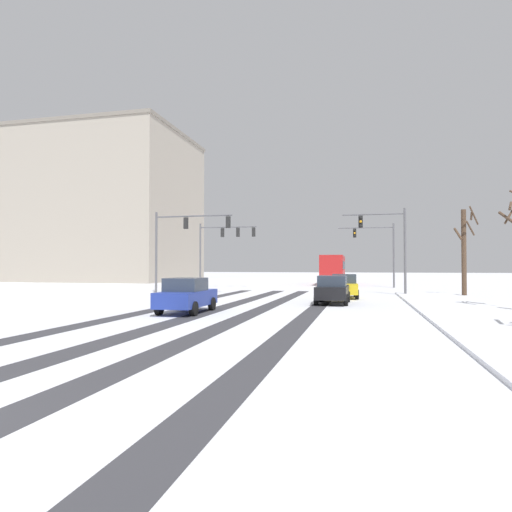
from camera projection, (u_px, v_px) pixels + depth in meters
The scene contains 15 objects.
wheel_track_left_lane at pixel (212, 311), 21.58m from camera, with size 1.02×35.71×0.01m, color #38383D.
wheel_track_right_lane at pixel (311, 313), 20.47m from camera, with size 0.87×35.71×0.01m, color #38383D.
wheel_track_center at pixel (157, 309), 22.26m from camera, with size 0.98×35.71×0.01m, color #38383D.
wheel_track_oncoming at pixel (256, 312), 21.08m from camera, with size 0.94×35.71×0.01m, color #38383D.
sidewalk_kerb_right at pixel (482, 320), 17.31m from camera, with size 4.00×35.71×0.12m, color white.
traffic_signal_near_left at pixel (182, 235), 35.14m from camera, with size 6.43×0.40×6.50m.
traffic_signal_far_left at pixel (223, 240), 44.93m from camera, with size 5.95×0.52×6.50m.
traffic_signal_near_right at pixel (388, 237), 33.42m from camera, with size 4.69×0.38×6.50m.
traffic_signal_far_right at pixel (378, 244), 45.14m from camera, with size 5.58×0.41×6.50m.
car_yellow_cab_lead at pixel (344, 286), 30.25m from camera, with size 2.02×4.19×1.62m.
car_black_second at pixel (333, 290), 25.62m from camera, with size 1.88×4.12×1.62m.
car_blue_third at pixel (187, 295), 20.67m from camera, with size 1.89×4.13×1.62m.
bus_oncoming at pixel (333, 268), 52.98m from camera, with size 2.78×11.03×3.38m.
bare_tree_sidewalk_far at pixel (464, 249), 33.07m from camera, with size 1.78×1.56×6.53m.
office_building_far_left_block at pixel (96, 209), 67.81m from camera, with size 28.05×19.98×21.78m.
Camera 1 is at (6.44, -4.32, 2.17)m, focal length 31.23 mm.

